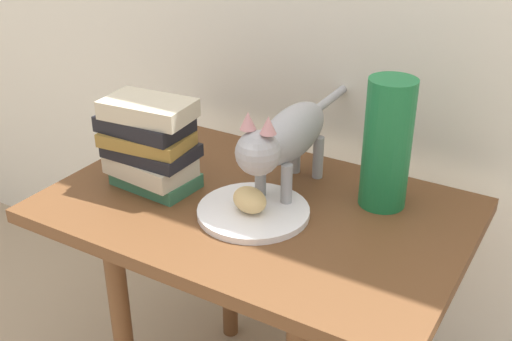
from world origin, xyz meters
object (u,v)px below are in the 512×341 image
Objects in this scene: plate at (253,211)px; candle_jar at (157,135)px; bread_roll at (250,200)px; book_stack at (150,144)px; cat at (286,138)px; side_table at (256,238)px; green_vase at (387,144)px.

plate is 0.40m from candle_jar.
book_stack is at bearing 179.64° from bread_roll.
plate is at bearing 2.00° from book_stack.
candle_jar reaches higher than plate.
plate is at bearing -96.44° from cat.
bread_roll reaches higher than plate.
bread_roll is at bearing -102.52° from plate.
side_table is at bearing -111.90° from cat.
green_vase reaches higher than book_stack.
green_vase is at bearing 2.26° from candle_jar.
bread_roll is (0.01, -0.05, 0.12)m from side_table.
book_stack is at bearing -178.00° from plate.
side_table is 0.39m from candle_jar.
green_vase is 0.59m from candle_jar.
candle_jar is (-0.12, 0.16, -0.07)m from book_stack.
green_vase is (0.23, 0.14, 0.22)m from side_table.
cat is 5.64× the size of candle_jar.
candle_jar is (-0.58, -0.02, -0.10)m from green_vase.
cat reaches higher than bread_roll.
bread_roll is 0.26m from book_stack.
green_vase is at bearing 40.42° from plate.
bread_roll is at bearing -138.27° from green_vase.
green_vase is at bearing 41.73° from bread_roll.
plate is (0.02, -0.04, 0.09)m from side_table.
cat is 0.40m from candle_jar.
side_table is 1.83× the size of cat.
green_vase is at bearing 21.93° from book_stack.
book_stack is 2.44× the size of candle_jar.
cat reaches higher than candle_jar.
bread_roll is 0.41m from candle_jar.
candle_jar is (-0.36, 0.12, 0.12)m from side_table.
cat reaches higher than book_stack.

